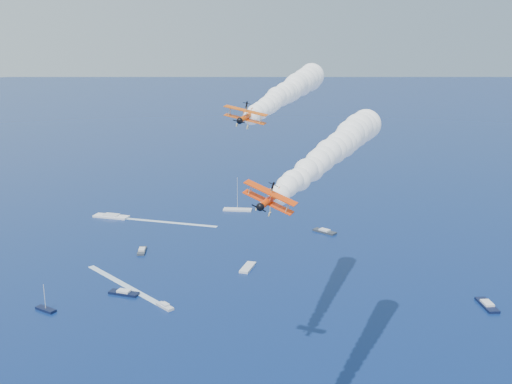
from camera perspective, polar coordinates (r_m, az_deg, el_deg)
biplane_lead at (r=102.88m, az=-0.98°, el=7.04°), size 9.99×10.67×6.28m
biplane_trail at (r=78.40m, az=1.28°, el=-0.74°), size 9.63×10.56×7.04m
smoke_trail_lead at (r=126.43m, az=2.88°, el=9.34°), size 52.55×49.68×9.75m
smoke_trail_trail at (r=100.86m, az=7.05°, el=3.76°), size 52.33×44.98×9.75m
spectator_boats at (r=196.00m, az=-20.98°, el=-7.74°), size 212.54×165.30×0.70m
boat_wakes at (r=212.27m, az=-9.93°, el=-5.30°), size 56.21×78.43×0.04m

